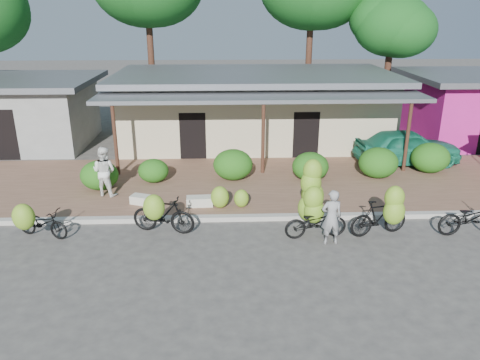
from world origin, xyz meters
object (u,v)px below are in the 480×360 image
object	(u,v)px
vendor	(332,217)
bike_far_left	(38,222)
bike_center	(314,207)
bike_left	(162,213)
sack_far	(142,200)
teal_van	(407,147)
tree_near_right	(388,24)
bike_right	(383,214)
bystander	(104,171)
sack_near	(200,201)
bike_far_right	(472,218)

from	to	relation	value
vendor	bike_far_left	bearing A→B (deg)	-8.81
bike_center	bike_left	bearing A→B (deg)	81.93
sack_far	teal_van	bearing A→B (deg)	20.70
tree_near_right	teal_van	distance (m)	8.97
vendor	tree_near_right	bearing A→B (deg)	-117.31
bike_right	sack_far	bearing A→B (deg)	56.73
vendor	bystander	world-z (taller)	bystander
sack_far	bike_far_left	bearing A→B (deg)	-139.68
bike_left	bike_right	size ratio (longest dim) A/B	1.04
bike_far_left	sack_near	xyz separation A→B (m)	(4.44, 1.94, -0.26)
bike_center	bike_far_left	bearing A→B (deg)	84.10
bike_center	sack_far	distance (m)	5.68
bike_far_left	sack_near	world-z (taller)	bike_far_left
sack_near	bystander	xyz separation A→B (m)	(-3.26, 1.06, 0.71)
bike_far_left	bike_far_right	size ratio (longest dim) A/B	0.84
bike_center	sack_far	size ratio (longest dim) A/B	2.90
bystander	bike_right	bearing A→B (deg)	177.69
bike_right	sack_near	xyz separation A→B (m)	(-5.27, 2.21, -0.45)
bike_center	bystander	distance (m)	7.24
bike_far_left	teal_van	bearing A→B (deg)	-45.53
bike_left	sack_far	bearing A→B (deg)	38.03
bike_far_right	teal_van	xyz separation A→B (m)	(0.44, 6.23, 0.31)
bike_far_left	bike_right	xyz separation A→B (m)	(9.70, -0.27, 0.18)
tree_near_right	bike_center	bearing A→B (deg)	-114.80
sack_near	bike_right	bearing A→B (deg)	-22.75
bike_left	sack_near	distance (m)	2.05
bike_left	teal_van	distance (m)	11.01
bike_left	teal_van	world-z (taller)	teal_van
tree_near_right	sack_far	xyz separation A→B (m)	(-11.52, -11.48, -5.15)
bike_right	teal_van	distance (m)	7.00
bike_far_right	sack_near	bearing A→B (deg)	71.67
bike_far_right	sack_far	xyz separation A→B (m)	(-9.79, 2.36, -0.27)
bike_center	bike_far_right	distance (m)	4.57
bike_far_right	sack_far	bearing A→B (deg)	73.26
bike_right	bystander	distance (m)	9.14
bystander	teal_van	bearing A→B (deg)	-146.71
bike_far_right	vendor	bearing A→B (deg)	91.99
bike_left	bike_far_right	distance (m)	8.91
bike_right	bystander	size ratio (longest dim) A/B	1.09
bike_far_right	vendor	xyz separation A→B (m)	(-4.17, -0.38, 0.27)
bike_left	bike_right	world-z (taller)	bike_right
bike_far_left	bike_center	world-z (taller)	bike_center
bike_right	bike_far_right	bearing A→B (deg)	-103.03
bike_left	sack_far	xyz separation A→B (m)	(-0.89, 1.98, -0.39)
bike_far_left	bike_center	xyz separation A→B (m)	(7.78, 0.05, 0.30)
tree_near_right	bike_far_right	world-z (taller)	tree_near_right
bike_left	bike_center	xyz separation A→B (m)	(4.34, -0.14, 0.19)
bike_far_right	vendor	size ratio (longest dim) A/B	1.29
bike_right	sack_near	distance (m)	5.73
tree_near_right	bystander	size ratio (longest dim) A/B	4.08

